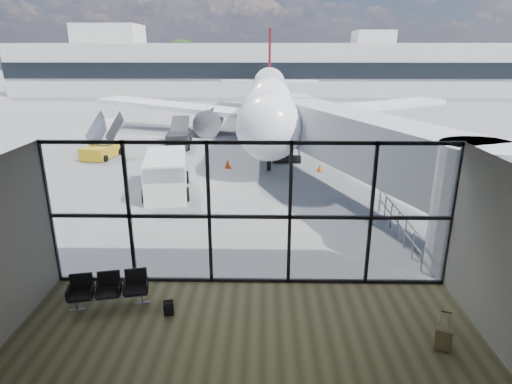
{
  "coord_description": "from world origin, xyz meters",
  "views": [
    {
      "loc": [
        0.42,
        -11.85,
        6.9
      ],
      "look_at": [
        0.14,
        3.0,
        1.98
      ],
      "focal_mm": 30.0,
      "sensor_mm": 36.0,
      "label": 1
    }
  ],
  "objects_px": {
    "airliner": "(269,98)",
    "belt_loader": "(179,138)",
    "seating_row": "(109,287)",
    "backpack": "(169,309)",
    "service_van": "(166,174)",
    "suitcase": "(443,339)",
    "mobile_stairs": "(102,149)"
  },
  "relations": [
    {
      "from": "seating_row",
      "to": "belt_loader",
      "type": "distance_m",
      "value": 21.11
    },
    {
      "from": "backpack",
      "to": "belt_loader",
      "type": "height_order",
      "value": "belt_loader"
    },
    {
      "from": "belt_loader",
      "to": "mobile_stairs",
      "type": "bearing_deg",
      "value": -148.93
    },
    {
      "from": "suitcase",
      "to": "mobile_stairs",
      "type": "relative_size",
      "value": 0.28
    },
    {
      "from": "airliner",
      "to": "mobile_stairs",
      "type": "relative_size",
      "value": 10.27
    },
    {
      "from": "belt_loader",
      "to": "mobile_stairs",
      "type": "xyz_separation_m",
      "value": [
        -4.59,
        -3.38,
        -0.1
      ]
    },
    {
      "from": "seating_row",
      "to": "belt_loader",
      "type": "bearing_deg",
      "value": 83.32
    },
    {
      "from": "suitcase",
      "to": "mobile_stairs",
      "type": "height_order",
      "value": "mobile_stairs"
    },
    {
      "from": "seating_row",
      "to": "mobile_stairs",
      "type": "xyz_separation_m",
      "value": [
        -6.62,
        17.62,
        0.03
      ]
    },
    {
      "from": "service_van",
      "to": "backpack",
      "type": "bearing_deg",
      "value": -87.68
    },
    {
      "from": "mobile_stairs",
      "to": "backpack",
      "type": "bearing_deg",
      "value": -55.9
    },
    {
      "from": "seating_row",
      "to": "service_van",
      "type": "bearing_deg",
      "value": 80.86
    },
    {
      "from": "service_van",
      "to": "mobile_stairs",
      "type": "xyz_separation_m",
      "value": [
        -6.08,
        7.63,
        -0.44
      ]
    },
    {
      "from": "service_van",
      "to": "airliner",
      "type": "bearing_deg",
      "value": 63.8
    },
    {
      "from": "service_van",
      "to": "mobile_stairs",
      "type": "bearing_deg",
      "value": 118.45
    },
    {
      "from": "suitcase",
      "to": "backpack",
      "type": "bearing_deg",
      "value": -170.16
    },
    {
      "from": "service_van",
      "to": "mobile_stairs",
      "type": "relative_size",
      "value": 1.33
    },
    {
      "from": "mobile_stairs",
      "to": "belt_loader",
      "type": "bearing_deg",
      "value": 45.64
    },
    {
      "from": "suitcase",
      "to": "seating_row",
      "type": "bearing_deg",
      "value": -171.21
    },
    {
      "from": "backpack",
      "to": "belt_loader",
      "type": "distance_m",
      "value": 21.85
    },
    {
      "from": "seating_row",
      "to": "mobile_stairs",
      "type": "relative_size",
      "value": 0.61
    },
    {
      "from": "suitcase",
      "to": "belt_loader",
      "type": "bearing_deg",
      "value": 135.77
    },
    {
      "from": "service_van",
      "to": "belt_loader",
      "type": "height_order",
      "value": "belt_loader"
    },
    {
      "from": "suitcase",
      "to": "mobile_stairs",
      "type": "distance_m",
      "value": 24.75
    },
    {
      "from": "seating_row",
      "to": "service_van",
      "type": "height_order",
      "value": "service_van"
    },
    {
      "from": "belt_loader",
      "to": "suitcase",
      "type": "bearing_deg",
      "value": -70.17
    },
    {
      "from": "airliner",
      "to": "service_van",
      "type": "distance_m",
      "value": 19.42
    },
    {
      "from": "service_van",
      "to": "seating_row",
      "type": "bearing_deg",
      "value": -97.05
    },
    {
      "from": "seating_row",
      "to": "backpack",
      "type": "distance_m",
      "value": 1.88
    },
    {
      "from": "backpack",
      "to": "suitcase",
      "type": "bearing_deg",
      "value": -23.94
    },
    {
      "from": "belt_loader",
      "to": "backpack",
      "type": "bearing_deg",
      "value": -85.29
    },
    {
      "from": "airliner",
      "to": "belt_loader",
      "type": "bearing_deg",
      "value": -131.55
    }
  ]
}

